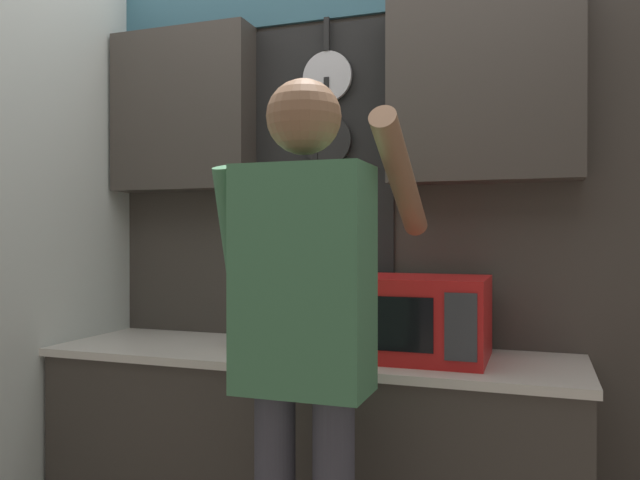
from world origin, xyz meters
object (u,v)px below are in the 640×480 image
object	(u,v)px
utensil_crock	(312,327)
person	(305,325)
knife_block	(255,324)
microwave	(421,317)

from	to	relation	value
utensil_crock	person	bearing A→B (deg)	-71.95
person	knife_block	bearing A→B (deg)	127.63
utensil_crock	person	world-z (taller)	person
microwave	knife_block	bearing A→B (deg)	179.94
knife_block	person	xyz separation A→B (m)	(0.41, -0.53, 0.09)
microwave	utensil_crock	size ratio (longest dim) A/B	1.35
utensil_crock	person	size ratio (longest dim) A/B	0.20
microwave	person	distance (m)	0.58
microwave	knife_block	distance (m)	0.65
microwave	person	size ratio (longest dim) A/B	0.26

